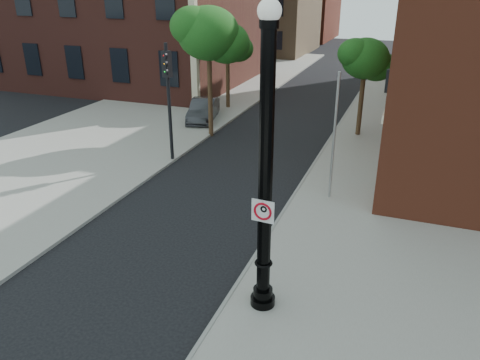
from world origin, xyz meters
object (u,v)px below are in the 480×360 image
at_px(traffic_signal_left, 168,84).
at_px(traffic_signal_right, 388,99).
at_px(parked_car, 203,110).
at_px(lamppost, 265,185).
at_px(no_parking_sign, 263,211).

distance_m(traffic_signal_left, traffic_signal_right, 9.29).
relative_size(parked_car, traffic_signal_left, 0.74).
bearing_deg(lamppost, no_parking_sign, -85.82).
height_order(no_parking_sign, parked_car, no_parking_sign).
relative_size(lamppost, parked_car, 1.89).
xyz_separation_m(no_parking_sign, traffic_signal_right, (1.83, 11.13, 0.26)).
xyz_separation_m(lamppost, traffic_signal_right, (1.85, 10.95, -0.30)).
relative_size(no_parking_sign, parked_car, 0.14).
distance_m(parked_car, traffic_signal_right, 11.43).
xyz_separation_m(parked_car, traffic_signal_right, (10.40, -4.05, 2.44)).
height_order(parked_car, traffic_signal_right, traffic_signal_right).
xyz_separation_m(no_parking_sign, traffic_signal_left, (-7.10, 8.61, 0.71)).
bearing_deg(lamppost, traffic_signal_right, 80.42).
bearing_deg(no_parking_sign, traffic_signal_left, 133.21).
height_order(lamppost, no_parking_sign, lamppost).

